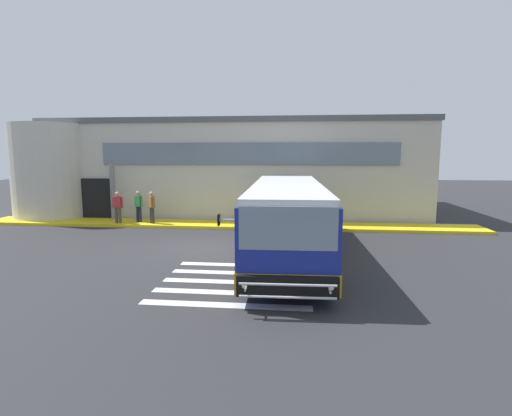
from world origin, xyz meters
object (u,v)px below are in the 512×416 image
(passenger_near_column, at_px, (118,205))
(passenger_by_doorway, at_px, (139,205))
(entry_support_column, at_px, (113,192))
(safety_bollard_yellow, at_px, (293,223))
(passenger_at_curb_edge, at_px, (152,206))
(bus_main_foreground, at_px, (287,220))

(passenger_near_column, height_order, passenger_by_doorway, same)
(entry_support_column, xyz_separation_m, safety_bollard_yellow, (10.04, -1.80, -1.23))
(passenger_by_doorway, xyz_separation_m, passenger_at_curb_edge, (0.85, -0.30, 0.00))
(entry_support_column, relative_size, passenger_by_doorway, 1.83)
(entry_support_column, bearing_deg, bus_main_foreground, -32.74)
(entry_support_column, distance_m, passenger_by_doorway, 1.95)
(entry_support_column, bearing_deg, passenger_by_doorway, -20.92)
(passenger_near_column, bearing_deg, bus_main_foreground, -29.91)
(entry_support_column, xyz_separation_m, passenger_at_curb_edge, (2.58, -0.96, -0.60))
(entry_support_column, relative_size, bus_main_foreground, 0.28)
(passenger_near_column, relative_size, passenger_at_curb_edge, 1.00)
(passenger_by_doorway, height_order, passenger_at_curb_edge, same)
(passenger_by_doorway, relative_size, passenger_at_curb_edge, 1.00)
(passenger_at_curb_edge, bearing_deg, safety_bollard_yellow, -6.41)
(passenger_at_curb_edge, xyz_separation_m, safety_bollard_yellow, (7.46, -0.84, -0.63))
(passenger_by_doorway, bearing_deg, safety_bollard_yellow, -7.80)
(bus_main_foreground, bearing_deg, entry_support_column, 147.26)
(entry_support_column, distance_m, bus_main_foreground, 11.69)
(bus_main_foreground, xyz_separation_m, passenger_by_doorway, (-8.09, 5.65, -0.25))
(bus_main_foreground, relative_size, safety_bollard_yellow, 12.37)
(bus_main_foreground, height_order, passenger_near_column, bus_main_foreground)
(passenger_near_column, xyz_separation_m, safety_bollard_yellow, (9.24, -0.68, -0.66))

